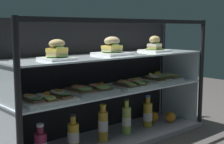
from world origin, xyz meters
The scene contains 20 objects.
ground_plane centered at (0.00, 0.00, -0.01)m, with size 6.00×6.00×0.02m, color #423E3C.
case_base_deck centered at (0.00, 0.00, 0.02)m, with size 1.56×0.42×0.03m, color #A29AA9.
case_frame centered at (0.00, 0.13, 0.46)m, with size 1.56×0.42×0.84m.
riser_lower_tier centered at (0.00, 0.00, 0.20)m, with size 1.49×0.36×0.33m.
shelf_lower_glass centered at (0.00, 0.00, 0.37)m, with size 1.51×0.37×0.01m, color silver.
riser_upper_tier centered at (0.00, 0.00, 0.48)m, with size 1.49×0.36×0.22m.
shelf_upper_glass centered at (0.00, 0.00, 0.60)m, with size 1.51×0.37×0.01m, color silver.
plated_roll_sandwich_near_left_corner centered at (-0.45, -0.04, 0.65)m, with size 0.17×0.17×0.12m.
plated_roll_sandwich_mid_left centered at (0.01, 0.01, 0.65)m, with size 0.21×0.21×0.12m.
plated_roll_sandwich_left_of_center centered at (0.44, 0.01, 0.65)m, with size 0.19×0.19×0.12m.
open_sandwich_tray_near_right_corner centered at (-0.52, -0.03, 0.39)m, with size 0.31×0.26×0.06m.
open_sandwich_tray_mid_right centered at (-0.17, 0.02, 0.39)m, with size 0.31×0.26×0.06m.
open_sandwich_tray_right_of_center centered at (0.18, -0.01, 0.39)m, with size 0.31×0.26×0.06m.
open_sandwich_tray_center centered at (0.52, 0.02, 0.39)m, with size 0.31×0.26×0.07m.
juice_bottle_front_fourth centered at (-0.34, -0.02, 0.12)m, with size 0.07×0.07×0.23m.
juice_bottle_back_right centered at (-0.10, -0.02, 0.14)m, with size 0.07×0.07×0.25m.
juice_bottle_front_second centered at (0.12, -0.01, 0.14)m, with size 0.07×0.07×0.25m.
juice_bottle_front_left_end centered at (0.36, 0.00, 0.13)m, with size 0.07×0.07×0.24m.
orange_fruit_beside_bottles centered at (0.49, 0.05, 0.07)m, with size 0.08×0.08×0.08m, color orange.
orange_fruit_near_left_post centered at (0.58, -0.05, 0.08)m, with size 0.08×0.08×0.08m, color orange.
Camera 1 is at (-1.41, -1.60, 0.78)m, focal length 51.42 mm.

